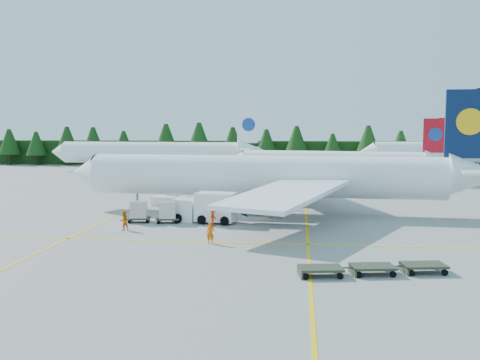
# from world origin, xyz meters

# --- Properties ---
(ground) EXTENTS (320.00, 320.00, 0.00)m
(ground) POSITION_xyz_m (0.00, 0.00, 0.00)
(ground) COLOR gray
(ground) RESTS_ON ground
(taxi_stripe_a) EXTENTS (0.25, 120.00, 0.01)m
(taxi_stripe_a) POSITION_xyz_m (-14.00, 20.00, 0.01)
(taxi_stripe_a) COLOR yellow
(taxi_stripe_a) RESTS_ON ground
(taxi_stripe_b) EXTENTS (0.25, 120.00, 0.01)m
(taxi_stripe_b) POSITION_xyz_m (6.00, 20.00, 0.01)
(taxi_stripe_b) COLOR yellow
(taxi_stripe_b) RESTS_ON ground
(taxi_stripe_cross) EXTENTS (80.00, 0.25, 0.01)m
(taxi_stripe_cross) POSITION_xyz_m (0.00, -6.00, 0.01)
(taxi_stripe_cross) COLOR yellow
(taxi_stripe_cross) RESTS_ON ground
(treeline_hedge) EXTENTS (220.00, 4.00, 6.00)m
(treeline_hedge) POSITION_xyz_m (0.00, 82.00, 3.00)
(treeline_hedge) COLOR black
(treeline_hedge) RESTS_ON ground
(airliner_navy) EXTENTS (45.07, 37.01, 13.10)m
(airliner_navy) POSITION_xyz_m (0.61, 9.61, 3.94)
(airliner_navy) COLOR white
(airliner_navy) RESTS_ON ground
(airliner_red) EXTENTS (36.83, 30.07, 10.77)m
(airliner_red) POSITION_xyz_m (9.99, 46.94, 3.24)
(airliner_red) COLOR white
(airliner_red) RESTS_ON ground
(airliner_far_left) EXTENTS (45.03, 6.99, 13.09)m
(airliner_far_left) POSITION_xyz_m (-27.25, 60.86, 4.10)
(airliner_far_left) COLOR white
(airliner_far_left) RESTS_ON ground
(airliner_far_right) EXTENTS (44.69, 8.60, 13.00)m
(airliner_far_right) POSITION_xyz_m (38.73, 71.21, 4.08)
(airliner_far_right) COLOR white
(airliner_far_right) RESTS_ON ground
(airstairs) EXTENTS (4.55, 6.17, 3.70)m
(airstairs) POSITION_xyz_m (-9.98, 13.87, 0.81)
(airstairs) COLOR white
(airstairs) RESTS_ON ground
(service_truck) EXTENTS (6.43, 3.30, 2.96)m
(service_truck) POSITION_xyz_m (-3.90, 3.01, 1.46)
(service_truck) COLOR white
(service_truck) RESTS_ON ground
(dolly_train) EXTENTS (9.54, 3.65, 0.16)m
(dolly_train) POSITION_xyz_m (9.95, -14.28, 0.51)
(dolly_train) COLOR #313728
(dolly_train) RESTS_ON ground
(uld_pair) EXTENTS (5.39, 2.15, 1.71)m
(uld_pair) POSITION_xyz_m (-8.95, 2.30, 1.16)
(uld_pair) COLOR #313728
(uld_pair) RESTS_ON ground
(crew_a) EXTENTS (0.64, 0.42, 1.74)m
(crew_a) POSITION_xyz_m (-1.78, -6.58, 0.87)
(crew_a) COLOR #FA5A05
(crew_a) RESTS_ON ground
(crew_b) EXTENTS (1.08, 1.06, 1.75)m
(crew_b) POSITION_xyz_m (-10.51, -1.89, 0.87)
(crew_b) COLOR #DC5A04
(crew_b) RESTS_ON ground
(crew_c) EXTENTS (0.62, 0.81, 1.76)m
(crew_c) POSITION_xyz_m (-2.77, 0.85, 0.88)
(crew_c) COLOR #FF3905
(crew_c) RESTS_ON ground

